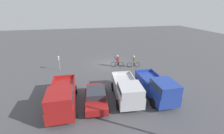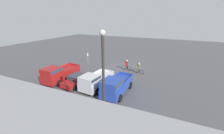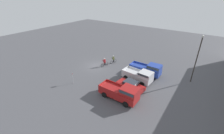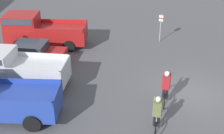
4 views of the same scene
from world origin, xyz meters
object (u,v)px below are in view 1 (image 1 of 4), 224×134
(pickup_truck_0, at_px, (157,87))
(sedan_0, at_px, (96,97))
(pickup_truck_1, at_px, (127,89))
(cyclist_0, at_px, (117,61))
(cyclist_1, at_px, (134,61))
(pickup_truck_2, at_px, (62,97))
(fire_lane_sign, at_px, (59,61))

(pickup_truck_0, bearing_deg, sedan_0, -3.59)
(pickup_truck_1, distance_m, cyclist_0, 8.12)
(pickup_truck_1, relative_size, cyclist_1, 2.82)
(pickup_truck_2, bearing_deg, pickup_truck_1, -178.87)
(pickup_truck_0, distance_m, pickup_truck_2, 8.40)
(pickup_truck_0, distance_m, fire_lane_sign, 12.88)
(sedan_0, bearing_deg, cyclist_0, -116.35)
(cyclist_1, bearing_deg, pickup_truck_1, 65.60)
(pickup_truck_0, height_order, cyclist_0, pickup_truck_0)
(sedan_0, height_order, fire_lane_sign, fire_lane_sign)
(pickup_truck_0, bearing_deg, pickup_truck_1, -5.99)
(pickup_truck_0, distance_m, sedan_0, 5.63)
(pickup_truck_1, xyz_separation_m, sedan_0, (2.77, -0.06, -0.40))
(sedan_0, bearing_deg, pickup_truck_1, 178.86)
(fire_lane_sign, bearing_deg, sedan_0, 114.78)
(sedan_0, xyz_separation_m, fire_lane_sign, (3.87, -8.38, 0.58))
(fire_lane_sign, bearing_deg, cyclist_0, 177.03)
(pickup_truck_0, bearing_deg, pickup_truck_2, -1.27)
(sedan_0, height_order, cyclist_0, cyclist_0)
(pickup_truck_1, relative_size, pickup_truck_2, 0.92)
(fire_lane_sign, bearing_deg, cyclist_1, 174.23)
(pickup_truck_2, bearing_deg, sedan_0, -176.63)
(pickup_truck_1, distance_m, fire_lane_sign, 10.74)
(sedan_0, distance_m, cyclist_1, 9.60)
(pickup_truck_2, relative_size, cyclist_0, 3.02)
(pickup_truck_1, height_order, pickup_truck_2, pickup_truck_2)
(pickup_truck_1, xyz_separation_m, cyclist_1, (-3.37, -7.43, -0.24))
(cyclist_1, bearing_deg, pickup_truck_0, 85.98)
(pickup_truck_2, height_order, cyclist_1, pickup_truck_2)
(pickup_truck_1, height_order, cyclist_0, pickup_truck_1)
(cyclist_1, bearing_deg, pickup_truck_2, 40.13)
(cyclist_1, distance_m, fire_lane_sign, 10.07)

